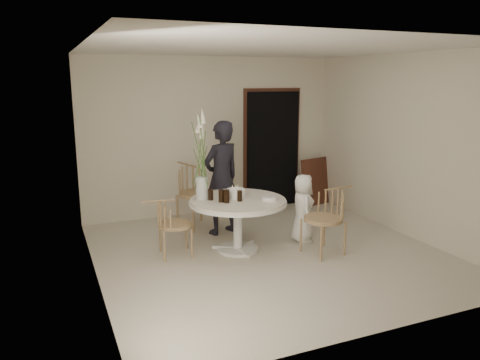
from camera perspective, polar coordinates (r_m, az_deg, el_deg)
name	(u,v)px	position (r m, az deg, el deg)	size (l,w,h in m)	color
ground	(269,253)	(6.47, 3.51, -8.84)	(4.50, 4.50, 0.00)	beige
room_shell	(270,134)	(6.08, 3.71, 5.56)	(4.50, 4.50, 4.50)	silver
doorway	(272,150)	(8.61, 3.97, 3.69)	(1.00, 0.10, 2.10)	black
door_trim	(271,146)	(8.63, 3.86, 4.12)	(1.12, 0.03, 2.22)	#53261C
table	(238,207)	(6.35, -0.26, -3.36)	(1.33, 1.33, 0.73)	silver
picture_frame	(316,181)	(8.90, 9.21, -0.18)	(0.66, 0.04, 0.87)	#53261C
chair_far	(192,186)	(7.53, -5.88, -0.72)	(0.66, 0.69, 1.00)	#A07657
chair_right	(331,211)	(6.43, 11.01, -3.69)	(0.58, 0.55, 0.90)	#A07657
chair_left	(167,219)	(6.26, -8.93, -4.77)	(0.50, 0.47, 0.79)	#A07657
girl	(221,178)	(7.04, -2.28, 0.26)	(0.63, 0.41, 1.73)	black
boy	(303,208)	(6.81, 7.65, -3.43)	(0.49, 0.32, 0.99)	white
birthday_cake	(236,193)	(6.38, -0.52, -1.65)	(0.26, 0.26, 0.17)	white
cola_tumbler_a	(221,196)	(6.17, -2.29, -1.95)	(0.08, 0.08, 0.16)	black
cola_tumbler_b	(240,196)	(6.21, -0.04, -1.94)	(0.07, 0.07, 0.14)	black
cola_tumbler_c	(211,195)	(6.28, -3.59, -1.78)	(0.07, 0.07, 0.15)	black
cola_tumbler_d	(226,196)	(6.14, -1.66, -2.00)	(0.08, 0.08, 0.17)	black
plate_stack	(270,198)	(6.28, 3.63, -2.25)	(0.21, 0.21, 0.05)	white
flower_vase	(201,165)	(6.26, -4.74, 1.87)	(0.17, 0.17, 1.22)	silver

